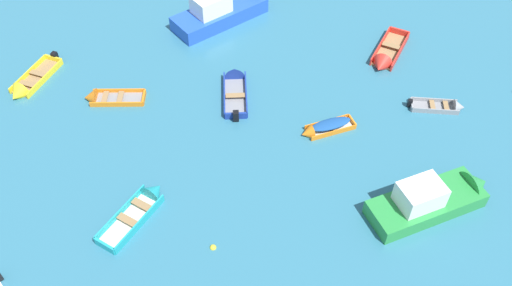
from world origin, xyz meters
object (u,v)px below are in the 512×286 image
rowboat_turquoise_near_left (144,204)px  rowboat_grey_center (447,107)px  rowboat_orange_back_row_right (101,98)px  rowboat_orange_far_back (323,128)px  mooring_buoy_outer_edge (213,248)px  rowboat_red_back_row_center (385,59)px  rowboat_yellow_back_row_left (26,87)px  motor_launch_blue_outer_left (226,9)px  rowboat_deep_blue_distant_center (235,83)px  motor_launch_green_cluster_inner (435,198)px

rowboat_turquoise_near_left → rowboat_grey_center: bearing=20.8°
rowboat_orange_back_row_right → rowboat_orange_far_back: 12.43m
rowboat_turquoise_near_left → rowboat_grey_center: (15.94, 6.06, -0.05)m
rowboat_orange_back_row_right → mooring_buoy_outer_edge: (6.44, -9.81, -0.14)m
rowboat_orange_back_row_right → mooring_buoy_outer_edge: 11.74m
rowboat_grey_center → rowboat_red_back_row_center: size_ratio=0.72×
rowboat_yellow_back_row_left → mooring_buoy_outer_edge: (10.86, -10.90, -0.17)m
rowboat_turquoise_near_left → motor_launch_blue_outer_left: size_ratio=0.57×
rowboat_deep_blue_distant_center → rowboat_red_back_row_center: (9.02, 1.91, 0.02)m
rowboat_deep_blue_distant_center → rowboat_grey_center: size_ratio=1.35×
rowboat_orange_back_row_right → rowboat_yellow_back_row_left: rowboat_yellow_back_row_left is taller
rowboat_red_back_row_center → motor_launch_blue_outer_left: 10.71m
motor_launch_green_cluster_inner → rowboat_red_back_row_center: bearing=90.7°
rowboat_yellow_back_row_left → mooring_buoy_outer_edge: rowboat_yellow_back_row_left is taller
rowboat_orange_far_back → mooring_buoy_outer_edge: size_ratio=10.64×
rowboat_yellow_back_row_left → mooring_buoy_outer_edge: size_ratio=14.01×
rowboat_deep_blue_distant_center → motor_launch_green_cluster_inner: 12.74m
rowboat_yellow_back_row_left → rowboat_orange_far_back: size_ratio=1.32×
motor_launch_blue_outer_left → rowboat_grey_center: bearing=-37.1°
rowboat_grey_center → rowboat_orange_back_row_right: size_ratio=0.92×
rowboat_turquoise_near_left → mooring_buoy_outer_edge: size_ratio=13.49×
rowboat_grey_center → motor_launch_green_cluster_inner: size_ratio=0.49×
motor_launch_green_cluster_inner → rowboat_yellow_back_row_left: 22.92m
rowboat_red_back_row_center → rowboat_orange_far_back: rowboat_red_back_row_center is taller
rowboat_red_back_row_center → rowboat_orange_back_row_right: bearing=-170.2°
rowboat_grey_center → rowboat_red_back_row_center: rowboat_red_back_row_center is taller
rowboat_turquoise_near_left → motor_launch_green_cluster_inner: motor_launch_green_cluster_inner is taller
rowboat_orange_back_row_right → rowboat_orange_far_back: rowboat_orange_back_row_right is taller
rowboat_orange_back_row_right → mooring_buoy_outer_edge: bearing=-56.7°
rowboat_red_back_row_center → rowboat_yellow_back_row_left: size_ratio=1.07×
rowboat_grey_center → mooring_buoy_outer_edge: rowboat_grey_center is taller
rowboat_red_back_row_center → mooring_buoy_outer_edge: rowboat_red_back_row_center is taller
rowboat_red_back_row_center → rowboat_yellow_back_row_left: bearing=-175.2°
rowboat_grey_center → motor_launch_blue_outer_left: 15.19m
rowboat_deep_blue_distant_center → rowboat_grey_center: 11.87m
rowboat_deep_blue_distant_center → motor_launch_blue_outer_left: 6.85m
motor_launch_blue_outer_left → motor_launch_green_cluster_inner: motor_launch_blue_outer_left is taller
rowboat_orange_back_row_right → motor_launch_green_cluster_inner: motor_launch_green_cluster_inner is taller
rowboat_yellow_back_row_left → rowboat_orange_far_back: 16.98m
rowboat_orange_back_row_right → motor_launch_blue_outer_left: (7.02, 7.76, 0.55)m
rowboat_deep_blue_distant_center → motor_launch_green_cluster_inner: size_ratio=0.67×
rowboat_yellow_back_row_left → rowboat_orange_far_back: (16.51, -3.97, 0.07)m
rowboat_turquoise_near_left → rowboat_red_back_row_center: size_ratio=0.90×
mooring_buoy_outer_edge → rowboat_orange_far_back: bearing=50.8°
rowboat_grey_center → rowboat_turquoise_near_left: bearing=-159.2°
rowboat_grey_center → mooring_buoy_outer_edge: size_ratio=10.79×
motor_launch_blue_outer_left → rowboat_deep_blue_distant_center: bearing=-86.0°
rowboat_deep_blue_distant_center → rowboat_orange_back_row_right: bearing=-172.8°
motor_launch_blue_outer_left → rowboat_yellow_back_row_left: size_ratio=1.70×
rowboat_grey_center → rowboat_orange_far_back: 7.20m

